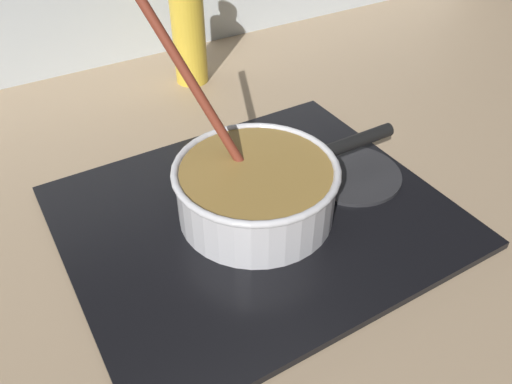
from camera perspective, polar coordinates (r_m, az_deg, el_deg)
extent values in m
cube|color=#9E8466|center=(0.72, 3.94, -11.11)|extent=(2.40, 1.60, 0.04)
cube|color=black|center=(0.79, 0.00, -2.69)|extent=(0.56, 0.48, 0.01)
torus|color=#592D0C|center=(0.78, 0.00, -2.14)|extent=(0.20, 0.20, 0.01)
cylinder|color=#262628|center=(0.87, 10.59, 1.98)|extent=(0.16, 0.16, 0.01)
cylinder|color=silver|center=(0.76, 0.00, 0.00)|extent=(0.23, 0.23, 0.08)
cylinder|color=olive|center=(0.75, 0.00, 0.24)|extent=(0.22, 0.22, 0.08)
torus|color=silver|center=(0.73, 0.00, 2.53)|extent=(0.24, 0.24, 0.01)
cylinder|color=black|center=(0.83, 11.08, 5.56)|extent=(0.14, 0.02, 0.02)
cylinder|color=#EDD88C|center=(0.73, -1.90, 1.69)|extent=(0.03, 0.03, 0.01)
cylinder|color=#EDD88C|center=(0.77, 0.04, 3.72)|extent=(0.03, 0.03, 0.01)
cylinder|color=#EDD88C|center=(0.72, 2.50, 0.77)|extent=(0.03, 0.03, 0.01)
cylinder|color=beige|center=(0.71, -4.35, -0.18)|extent=(0.03, 0.03, 0.01)
cylinder|color=beige|center=(0.81, -0.62, 5.72)|extent=(0.03, 0.03, 0.01)
cylinder|color=#EDD88C|center=(0.67, -0.41, -2.64)|extent=(0.04, 0.04, 0.01)
cylinder|color=#EDD88C|center=(0.76, -4.88, 3.22)|extent=(0.03, 0.03, 0.01)
cylinder|color=#EDD88C|center=(0.71, 6.37, 0.03)|extent=(0.03, 0.03, 0.01)
cylinder|color=maroon|center=(0.73, -6.84, 11.48)|extent=(0.10, 0.15, 0.24)
cube|color=brown|center=(0.75, -1.23, 2.48)|extent=(0.05, 0.05, 0.01)
cylinder|color=gold|center=(1.14, -7.48, 16.95)|extent=(0.07, 0.07, 0.21)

